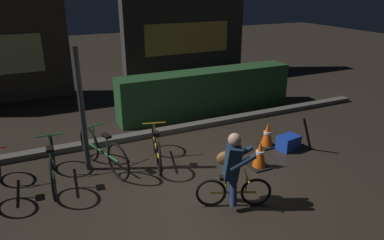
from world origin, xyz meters
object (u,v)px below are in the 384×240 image
at_px(parked_bike_center_right, 156,147).
at_px(blue_crate, 288,143).
at_px(traffic_cone_near, 260,155).
at_px(cyclist, 233,170).
at_px(parked_bike_left_mid, 53,165).
at_px(traffic_cone_far, 267,135).
at_px(street_post, 82,112).
at_px(parked_bike_center_left, 103,152).
at_px(closed_umbrella, 307,134).

xyz_separation_m(parked_bike_center_right, blue_crate, (2.71, -0.62, -0.18)).
xyz_separation_m(traffic_cone_near, cyclist, (-1.12, -0.84, 0.36)).
relative_size(parked_bike_left_mid, traffic_cone_far, 3.17).
distance_m(street_post, cyclist, 2.87).
relative_size(parked_bike_left_mid, parked_bike_center_left, 1.05).
bearing_deg(traffic_cone_near, closed_umbrella, 6.76).
relative_size(street_post, blue_crate, 5.26).
height_order(parked_bike_center_right, cyclist, cyclist).
distance_m(parked_bike_center_left, cyclist, 2.57).
bearing_deg(traffic_cone_far, parked_bike_left_mid, 175.54).
xyz_separation_m(parked_bike_left_mid, parked_bike_center_left, (0.90, 0.14, -0.00)).
bearing_deg(blue_crate, cyclist, -149.87).
relative_size(parked_bike_center_left, traffic_cone_near, 2.99).
bearing_deg(traffic_cone_near, street_post, 156.29).
distance_m(parked_bike_center_left, blue_crate, 3.79).
height_order(traffic_cone_near, closed_umbrella, closed_umbrella).
relative_size(street_post, parked_bike_center_right, 1.49).
bearing_deg(parked_bike_center_right, parked_bike_center_left, 94.66).
xyz_separation_m(parked_bike_left_mid, cyclist, (2.46, -1.88, 0.26)).
height_order(street_post, parked_bike_center_left, street_post).
bearing_deg(traffic_cone_near, parked_bike_center_left, 156.14).
bearing_deg(parked_bike_center_left, street_post, 49.86).
bearing_deg(traffic_cone_far, blue_crate, -43.94).
relative_size(street_post, traffic_cone_near, 4.14).
xyz_separation_m(traffic_cone_far, blue_crate, (0.32, -0.31, -0.12)).
distance_m(street_post, parked_bike_left_mid, 1.04).
height_order(parked_bike_center_left, parked_bike_center_right, parked_bike_center_left).
height_order(parked_bike_center_right, traffic_cone_far, parked_bike_center_right).
xyz_separation_m(blue_crate, cyclist, (-2.14, -1.24, 0.48)).
relative_size(street_post, cyclist, 1.86).
bearing_deg(cyclist, blue_crate, 53.53).
distance_m(traffic_cone_far, cyclist, 2.41).
distance_m(cyclist, closed_umbrella, 2.59).
xyz_separation_m(parked_bike_center_right, traffic_cone_far, (2.39, -0.31, -0.07)).
bearing_deg(blue_crate, traffic_cone_near, -158.45).
height_order(parked_bike_center_left, traffic_cone_far, parked_bike_center_left).
bearing_deg(blue_crate, parked_bike_center_right, 167.08).
relative_size(parked_bike_center_right, closed_umbrella, 1.83).
distance_m(parked_bike_left_mid, traffic_cone_far, 4.29).
distance_m(parked_bike_left_mid, closed_umbrella, 4.93).
distance_m(parked_bike_center_left, closed_umbrella, 4.08).
relative_size(parked_bike_left_mid, closed_umbrella, 2.06).
bearing_deg(traffic_cone_far, traffic_cone_near, -134.23).
bearing_deg(closed_umbrella, parked_bike_center_left, -26.16).
bearing_deg(cyclist, parked_bike_center_left, 151.02).
bearing_deg(traffic_cone_far, closed_umbrella, -44.32).
bearing_deg(street_post, traffic_cone_near, -23.71).
height_order(traffic_cone_near, cyclist, cyclist).
bearing_deg(parked_bike_left_mid, street_post, -63.10).
xyz_separation_m(parked_bike_left_mid, traffic_cone_near, (3.58, -1.04, -0.10)).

